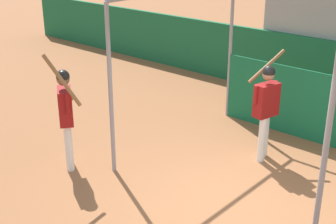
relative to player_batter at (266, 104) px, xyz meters
name	(u,v)px	position (x,y,z in m)	size (l,w,h in m)	color
ground_plane	(234,209)	(0.55, -1.69, -1.03)	(60.00, 60.00, 0.00)	#935B38
batting_cage	(294,86)	(0.14, 0.69, 0.19)	(3.64, 3.42, 2.87)	gray
player_batter	(266,104)	(0.00, 0.00, 0.00)	(0.56, 0.93, 1.86)	white
player_waiting	(66,110)	(-2.28, -2.50, 0.03)	(0.83, 0.63, 2.10)	white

